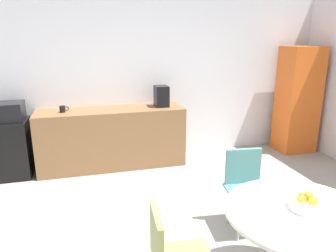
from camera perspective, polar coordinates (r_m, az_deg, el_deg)
name	(u,v)px	position (r m, az deg, el deg)	size (l,w,h in m)	color
wall_back	(146,78)	(5.14, -4.05, 8.63)	(6.00, 0.10, 2.60)	silver
counter_block	(112,138)	(4.90, -10.04, -2.12)	(2.18, 0.60, 0.90)	brown
mini_fridge	(10,149)	(5.02, -26.62, -3.71)	(0.54, 0.54, 0.81)	black
microwave	(5,112)	(4.88, -27.40, 2.25)	(0.48, 0.38, 0.26)	black
locker_cabinet	(298,100)	(5.85, 22.37, 4.36)	(0.60, 0.50, 1.80)	orange
round_table	(299,228)	(2.61, 22.53, -16.62)	(1.09, 1.09, 0.73)	silver
chair_olive	(170,252)	(2.33, 0.37, -21.83)	(0.45, 0.45, 0.83)	silver
chair_teal	(246,180)	(3.39, 13.89, -9.47)	(0.46, 0.46, 0.83)	silver
fruit_bowl	(307,203)	(2.56, 23.84, -12.64)	(0.25, 0.25, 0.13)	silver
mug_white	(159,104)	(4.85, -1.63, 4.00)	(0.13, 0.08, 0.09)	#338C59
mug_green	(63,109)	(4.75, -18.49, 2.92)	(0.13, 0.08, 0.09)	black
coffee_maker	(161,96)	(4.88, -1.20, 5.41)	(0.20, 0.24, 0.32)	black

